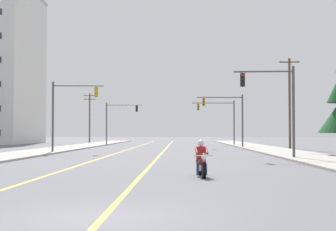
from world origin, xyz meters
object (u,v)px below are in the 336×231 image
(traffic_signal_near_left, at_px, (68,106))
(traffic_signal_far_right, at_px, (222,115))
(traffic_signal_mid_left, at_px, (117,117))
(utility_pole_right_far, at_px, (290,102))
(motorcycle_with_rider, at_px, (201,162))
(traffic_signal_near_right, at_px, (276,98))
(traffic_signal_mid_right, at_px, (229,112))
(utility_pole_left_far, at_px, (90,116))

(traffic_signal_near_left, relative_size, traffic_signal_far_right, 1.00)
(traffic_signal_mid_left, relative_size, traffic_signal_far_right, 1.00)
(traffic_signal_near_left, xyz_separation_m, utility_pole_right_far, (21.77, 11.86, 1.10))
(motorcycle_with_rider, height_order, traffic_signal_far_right, traffic_signal_far_right)
(traffic_signal_near_right, height_order, traffic_signal_mid_right, same)
(traffic_signal_near_right, distance_m, traffic_signal_far_right, 35.90)
(traffic_signal_near_right, height_order, traffic_signal_near_left, same)
(motorcycle_with_rider, relative_size, traffic_signal_near_left, 0.35)
(utility_pole_right_far, bearing_deg, motorcycle_with_rider, -107.47)
(traffic_signal_mid_left, distance_m, utility_pole_right_far, 28.30)
(utility_pole_right_far, height_order, utility_pole_left_far, utility_pole_right_far)
(motorcycle_with_rider, bearing_deg, utility_pole_left_far, 103.70)
(traffic_signal_near_right, height_order, traffic_signal_mid_left, same)
(traffic_signal_mid_left, distance_m, traffic_signal_far_right, 15.64)
(utility_pole_right_far, distance_m, utility_pole_left_far, 44.83)
(motorcycle_with_rider, distance_m, traffic_signal_near_left, 26.03)
(traffic_signal_mid_right, bearing_deg, traffic_signal_near_left, -136.05)
(traffic_signal_mid_right, bearing_deg, motorcycle_with_rider, -97.13)
(traffic_signal_near_right, bearing_deg, traffic_signal_near_left, 148.68)
(motorcycle_with_rider, xyz_separation_m, utility_pole_left_far, (-17.11, 70.19, 4.18))
(motorcycle_with_rider, relative_size, traffic_signal_near_right, 0.35)
(traffic_signal_mid_right, relative_size, utility_pole_left_far, 0.70)
(traffic_signal_near_left, distance_m, traffic_signal_far_right, 30.28)
(traffic_signal_mid_left, relative_size, utility_pole_right_far, 0.63)
(traffic_signal_near_right, distance_m, utility_pole_right_far, 22.46)
(motorcycle_with_rider, height_order, traffic_signal_near_right, traffic_signal_near_right)
(traffic_signal_near_left, bearing_deg, utility_pole_right_far, 28.59)
(traffic_signal_near_left, distance_m, traffic_signal_mid_right, 21.46)
(motorcycle_with_rider, relative_size, traffic_signal_mid_right, 0.35)
(traffic_signal_near_right, distance_m, traffic_signal_mid_right, 24.77)
(traffic_signal_near_left, relative_size, traffic_signal_mid_right, 1.00)
(traffic_signal_mid_right, relative_size, traffic_signal_mid_left, 1.00)
(traffic_signal_mid_right, xyz_separation_m, utility_pole_right_far, (6.33, -3.03, 1.04))
(traffic_signal_near_left, bearing_deg, traffic_signal_far_right, 59.26)
(traffic_signal_mid_right, distance_m, utility_pole_left_far, 38.62)
(traffic_signal_near_left, xyz_separation_m, traffic_signal_mid_right, (15.45, 14.89, 0.05))
(traffic_signal_near_left, bearing_deg, utility_pole_left_far, 97.88)
(traffic_signal_near_right, bearing_deg, traffic_signal_mid_right, 91.78)
(traffic_signal_mid_left, xyz_separation_m, traffic_signal_far_right, (15.00, -4.45, 0.03))
(motorcycle_with_rider, bearing_deg, traffic_signal_mid_left, 100.66)
(traffic_signal_mid_right, height_order, utility_pole_left_far, utility_pole_left_far)
(motorcycle_with_rider, bearing_deg, traffic_signal_mid_right, 82.87)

